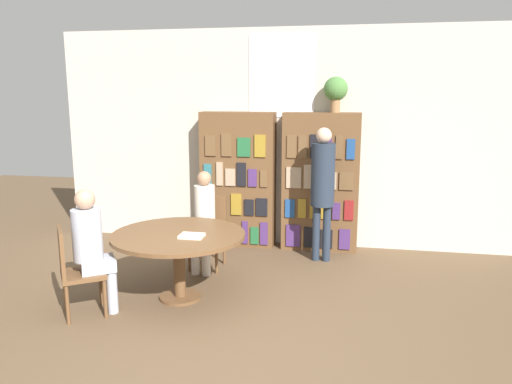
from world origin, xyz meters
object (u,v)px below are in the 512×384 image
Objects in this scene: chair_left_side at (209,228)px; librarian_standing at (323,181)px; bookshelf_left at (238,180)px; reading_table at (179,242)px; bookshelf_right at (320,182)px; seated_reader_left at (204,216)px; flower_vase at (336,90)px; seated_reader_right at (92,243)px; chair_near_camera at (74,268)px.

chair_left_side is 1.55m from librarian_standing.
bookshelf_left reaches higher than reading_table.
seated_reader_left is (-1.31, -1.15, -0.25)m from bookshelf_right.
bookshelf_left reaches higher than seated_reader_left.
seated_reader_right is (-2.19, -2.49, -1.45)m from flower_vase.
reading_table is at bearing -123.51° from bookshelf_right.
bookshelf_right is at bearing 56.49° from reading_table.
seated_reader_left is (0.86, 1.44, 0.20)m from chair_near_camera.
bookshelf_right is 3.41m from chair_near_camera.
bookshelf_left is 1.31m from librarian_standing.
chair_left_side is 0.71× the size of seated_reader_right.
reading_table is 0.86m from seated_reader_right.
bookshelf_right is (1.15, -0.00, 0.00)m from bookshelf_left.
reading_table is 0.81× the size of librarian_standing.
bookshelf_right is at bearing 96.82° from librarian_standing.
librarian_standing reaches higher than reading_table.
flower_vase is 0.38× the size of seated_reader_left.
flower_vase is 0.33× the size of reading_table.
reading_table is 1.11× the size of seated_reader_right.
reading_table is 1.04m from chair_left_side.
bookshelf_right reaches higher than reading_table.
bookshelf_right reaches higher than seated_reader_right.
chair_left_side is (0.02, 1.03, -0.13)m from reading_table.
reading_table is 1.57× the size of chair_near_camera.
seated_reader_left is at bearing 116.88° from seated_reader_right.
bookshelf_left is at bearing -96.80° from seated_reader_left.
librarian_standing is (1.38, 1.50, 0.43)m from reading_table.
reading_table is 0.85m from seated_reader_left.
chair_near_camera is at bearing -132.00° from flower_vase.
seated_reader_right reaches higher than reading_table.
bookshelf_left is 1.09× the size of librarian_standing.
bookshelf_right is 1.24m from flower_vase.
bookshelf_left is 2.13× the size of chair_left_side.
flower_vase is 2.94m from reading_table.
chair_near_camera is (-0.84, -0.59, -0.13)m from reading_table.
flower_vase reaches higher than seated_reader_right.
librarian_standing is (1.36, 0.47, 0.56)m from chair_left_side.
bookshelf_left is at bearing 179.99° from bookshelf_right.
seated_reader_left reaches higher than chair_near_camera.
flower_vase is 3.62m from seated_reader_right.
seated_reader_right reaches higher than chair_left_side.
flower_vase is 0.37× the size of seated_reader_right.
flower_vase is 3.87m from chair_near_camera.
flower_vase is at bearing -140.78° from seated_reader_left.
chair_near_camera is at bearing -136.87° from librarian_standing.
seated_reader_left is at bearing 90.00° from chair_left_side.
librarian_standing is at bearing 47.28° from reading_table.
bookshelf_right reaches higher than chair_near_camera.
bookshelf_right reaches higher than librarian_standing.
chair_near_camera is 3.10m from librarian_standing.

